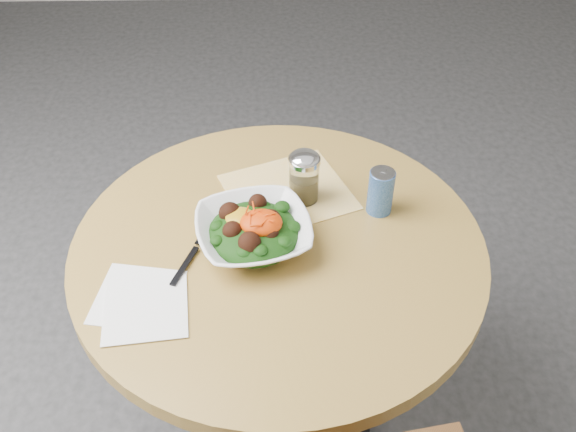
{
  "coord_description": "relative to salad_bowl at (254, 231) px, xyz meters",
  "views": [
    {
      "loc": [
        -0.0,
        -0.99,
        1.72
      ],
      "look_at": [
        0.02,
        0.02,
        0.81
      ],
      "focal_mm": 40.0,
      "sensor_mm": 36.0,
      "label": 1
    }
  ],
  "objects": [
    {
      "name": "paper_napkins",
      "position": [
        -0.22,
        -0.17,
        -0.03
      ],
      "size": [
        0.2,
        0.22,
        0.0
      ],
      "color": "white",
      "rests_on": "table"
    },
    {
      "name": "spice_shaker",
      "position": [
        0.11,
        0.14,
        0.03
      ],
      "size": [
        0.07,
        0.07,
        0.13
      ],
      "color": "silver",
      "rests_on": "table"
    },
    {
      "name": "ground",
      "position": [
        0.05,
        -0.0,
        -0.78
      ],
      "size": [
        6.0,
        6.0,
        0.0
      ],
      "primitive_type": "plane",
      "color": "#29292B",
      "rests_on": "ground"
    },
    {
      "name": "table",
      "position": [
        0.05,
        -0.0,
        -0.23
      ],
      "size": [
        0.9,
        0.9,
        0.75
      ],
      "color": "black",
      "rests_on": "ground"
    },
    {
      "name": "cloth_napkin",
      "position": [
        0.08,
        0.17,
        -0.03
      ],
      "size": [
        0.34,
        0.33,
        0.0
      ],
      "primitive_type": "cube",
      "rotation": [
        0.0,
        0.0,
        0.38
      ],
      "color": "orange",
      "rests_on": "table"
    },
    {
      "name": "salad_bowl",
      "position": [
        0.0,
        0.0,
        0.0
      ],
      "size": [
        0.29,
        0.29,
        0.09
      ],
      "color": "white",
      "rests_on": "table"
    },
    {
      "name": "fork",
      "position": [
        -0.13,
        -0.04,
        -0.03
      ],
      "size": [
        0.08,
        0.17,
        0.0
      ],
      "color": "black",
      "rests_on": "table"
    },
    {
      "name": "beverage_can",
      "position": [
        0.28,
        0.1,
        0.02
      ],
      "size": [
        0.06,
        0.06,
        0.11
      ],
      "color": "navy",
      "rests_on": "table"
    }
  ]
}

